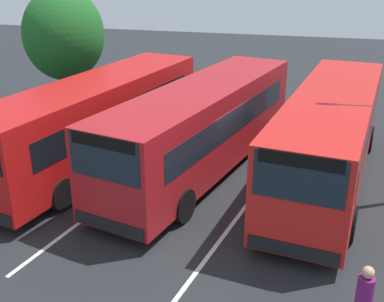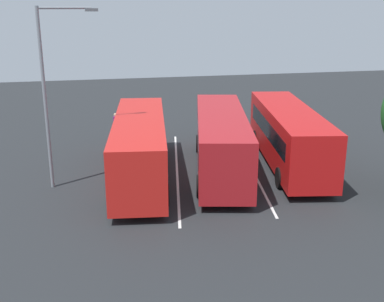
{
  "view_description": "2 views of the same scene",
  "coord_description": "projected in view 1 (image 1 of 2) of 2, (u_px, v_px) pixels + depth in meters",
  "views": [
    {
      "loc": [
        14.38,
        3.47,
        6.96
      ],
      "look_at": [
        1.44,
        -0.06,
        1.51
      ],
      "focal_mm": 44.26,
      "sensor_mm": 36.0,
      "label": 1
    },
    {
      "loc": [
        -23.04,
        6.35,
        8.27
      ],
      "look_at": [
        -0.59,
        1.34,
        1.21
      ],
      "focal_mm": 44.36,
      "sensor_mm": 36.0,
      "label": 2
    }
  ],
  "objects": [
    {
      "name": "bus_center_left",
      "position": [
        203.0,
        125.0,
        16.2
      ],
      "size": [
        11.05,
        4.73,
        3.05
      ],
      "rotation": [
        0.0,
        0.0,
        -0.23
      ],
      "color": "#AD191E",
      "rests_on": "ground"
    },
    {
      "name": "ground_plane",
      "position": [
        205.0,
        177.0,
        16.31
      ],
      "size": [
        67.2,
        67.2,
        0.0
      ],
      "primitive_type": "plane",
      "color": "#232628"
    },
    {
      "name": "bus_center_right",
      "position": [
        330.0,
        134.0,
        15.34
      ],
      "size": [
        11.03,
        3.82,
        3.05
      ],
      "rotation": [
        0.0,
        0.0,
        -0.14
      ],
      "color": "red",
      "rests_on": "ground"
    },
    {
      "name": "depot_tree",
      "position": [
        64.0,
        35.0,
        21.79
      ],
      "size": [
        4.01,
        3.61,
        5.85
      ],
      "color": "#4C3823",
      "rests_on": "ground"
    },
    {
      "name": "lane_stripe_inner_left",
      "position": [
        263.0,
        183.0,
        15.82
      ],
      "size": [
        13.32,
        2.43,
        0.01
      ],
      "primitive_type": "cube",
      "rotation": [
        0.0,
        0.0,
        -0.17
      ],
      "color": "silver",
      "rests_on": "ground"
    },
    {
      "name": "pedestrian",
      "position": [
        364.0,
        299.0,
        8.86
      ],
      "size": [
        0.44,
        0.44,
        1.77
      ],
      "rotation": [
        0.0,
        0.0,
        2.12
      ],
      "color": "#232833",
      "rests_on": "ground"
    },
    {
      "name": "lane_stripe_outer_left",
      "position": [
        150.0,
        170.0,
        16.8
      ],
      "size": [
        13.32,
        2.43,
        0.01
      ],
      "primitive_type": "cube",
      "rotation": [
        0.0,
        0.0,
        -0.17
      ],
      "color": "silver",
      "rests_on": "ground"
    },
    {
      "name": "bus_far_left",
      "position": [
        97.0,
        118.0,
        16.88
      ],
      "size": [
        11.05,
        4.33,
        3.05
      ],
      "rotation": [
        0.0,
        0.0,
        -0.18
      ],
      "color": "red",
      "rests_on": "ground"
    }
  ]
}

